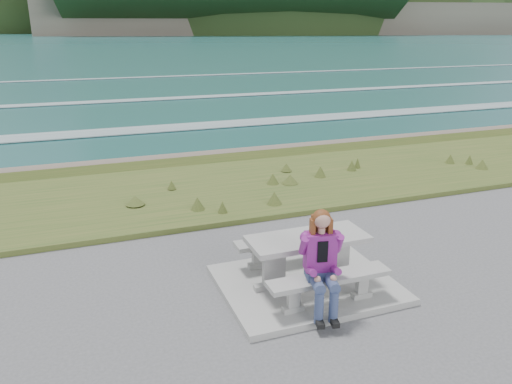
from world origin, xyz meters
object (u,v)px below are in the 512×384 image
(bench_seaward, at_px, (288,243))
(picnic_table, at_px, (308,247))
(seated_woman, at_px, (322,277))
(bench_landward, at_px, (329,282))

(bench_seaward, bearing_deg, picnic_table, -90.00)
(bench_seaward, height_order, seated_woman, seated_woman)
(seated_woman, bearing_deg, bench_seaward, 95.88)
(picnic_table, bearing_deg, bench_landward, -90.00)
(bench_landward, relative_size, bench_seaward, 1.00)
(bench_seaward, bearing_deg, seated_woman, -96.91)
(picnic_table, relative_size, seated_woman, 1.26)
(bench_landward, xyz_separation_m, bench_seaward, (0.00, 1.40, 0.00))
(picnic_table, distance_m, seated_woman, 0.86)
(bench_landward, relative_size, seated_woman, 1.26)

